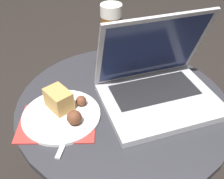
% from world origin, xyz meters
% --- Properties ---
extents(table, '(0.61, 0.61, 0.49)m').
position_xyz_m(table, '(0.00, 0.00, 0.32)').
color(table, black).
rests_on(table, ground_plane).
extents(napkin, '(0.20, 0.14, 0.00)m').
position_xyz_m(napkin, '(-0.17, -0.09, 0.49)').
color(napkin, '#B7332D').
rests_on(napkin, table).
extents(laptop, '(0.38, 0.34, 0.25)m').
position_xyz_m(laptop, '(0.09, 0.02, 0.54)').
color(laptop, '#B2B2B7').
rests_on(laptop, table).
extents(beer_glass, '(0.06, 0.06, 0.22)m').
position_xyz_m(beer_glass, '(-0.04, 0.15, 0.60)').
color(beer_glass, brown).
rests_on(beer_glass, table).
extents(snack_plate, '(0.21, 0.21, 0.06)m').
position_xyz_m(snack_plate, '(-0.16, -0.06, 0.51)').
color(snack_plate, white).
rests_on(snack_plate, table).
extents(fork, '(0.05, 0.19, 0.01)m').
position_xyz_m(fork, '(-0.13, -0.10, 0.49)').
color(fork, silver).
rests_on(fork, table).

